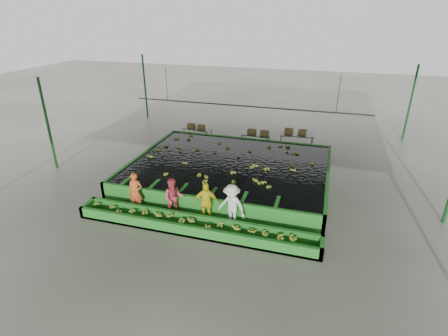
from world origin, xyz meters
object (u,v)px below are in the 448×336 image
(flotation_tank, at_px, (230,170))
(packing_table_mid, at_px, (256,140))
(worker_a, at_px, (136,192))
(worker_b, at_px, (174,198))
(box_stack_left, at_px, (196,128))
(worker_d, at_px, (232,206))
(packing_table_left, at_px, (198,135))
(box_stack_mid, at_px, (258,135))
(sorting_trough, at_px, (194,226))
(box_stack_right, at_px, (295,134))
(packing_table_right, at_px, (296,142))
(worker_c, at_px, (206,203))

(flotation_tank, distance_m, packing_table_mid, 4.99)
(worker_a, relative_size, worker_b, 1.00)
(box_stack_left, bearing_deg, worker_d, -61.41)
(worker_d, relative_size, packing_table_left, 0.98)
(box_stack_left, xyz_separation_m, box_stack_mid, (4.21, 0.02, -0.04))
(flotation_tank, distance_m, sorting_trough, 5.10)
(worker_d, distance_m, packing_table_left, 10.51)
(box_stack_mid, bearing_deg, box_stack_right, 10.15)
(worker_a, distance_m, packing_table_right, 11.29)
(worker_c, xyz_separation_m, packing_table_right, (2.68, 9.61, -0.41))
(packing_table_right, bearing_deg, worker_c, -105.56)
(worker_a, height_order, worker_c, worker_c)
(worker_b, xyz_separation_m, worker_d, (2.52, 0.00, 0.05))
(worker_c, height_order, packing_table_mid, worker_c)
(flotation_tank, xyz_separation_m, packing_table_mid, (0.35, 4.98, -0.04))
(sorting_trough, bearing_deg, box_stack_mid, 87.32)
(flotation_tank, bearing_deg, worker_b, -105.73)
(worker_b, distance_m, worker_c, 1.42)
(worker_c, distance_m, packing_table_left, 10.04)
(worker_a, height_order, box_stack_right, worker_a)
(worker_a, xyz_separation_m, box_stack_right, (5.79, 9.70, 0.09))
(box_stack_left, bearing_deg, worker_a, -85.50)
(worker_a, relative_size, worker_d, 0.95)
(packing_table_left, bearing_deg, box_stack_mid, 0.49)
(box_stack_right, bearing_deg, sorting_trough, -104.81)
(packing_table_mid, bearing_deg, box_stack_left, -179.94)
(worker_a, height_order, worker_b, worker_a)
(worker_a, height_order, box_stack_mid, worker_a)
(worker_d, relative_size, box_stack_left, 1.52)
(worker_d, bearing_deg, worker_b, -163.89)
(packing_table_left, relative_size, packing_table_mid, 1.05)
(worker_b, height_order, packing_table_right, worker_b)
(box_stack_mid, height_order, box_stack_right, box_stack_right)
(worker_c, bearing_deg, packing_table_right, 61.57)
(box_stack_mid, bearing_deg, packing_table_mid, -174.60)
(worker_b, distance_m, box_stack_left, 9.61)
(worker_b, height_order, box_stack_left, worker_b)
(worker_d, relative_size, packing_table_mid, 1.03)
(sorting_trough, bearing_deg, packing_table_left, 109.89)
(box_stack_left, distance_m, box_stack_mid, 4.21)
(sorting_trough, relative_size, worker_b, 5.67)
(sorting_trough, height_order, packing_table_mid, packing_table_mid)
(worker_b, distance_m, box_stack_right, 10.49)
(box_stack_mid, bearing_deg, packing_table_left, -179.51)
(packing_table_mid, bearing_deg, worker_b, -99.53)
(packing_table_mid, height_order, box_stack_left, box_stack_left)
(packing_table_left, bearing_deg, packing_table_mid, 0.34)
(flotation_tank, bearing_deg, worker_a, -125.00)
(worker_a, height_order, packing_table_mid, worker_a)
(worker_a, height_order, packing_table_left, worker_a)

